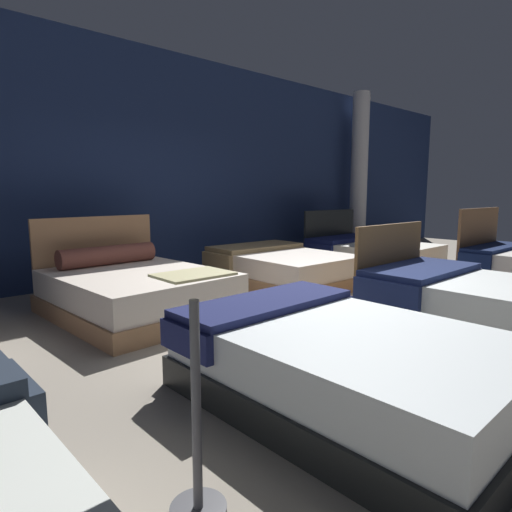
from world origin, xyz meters
name	(u,v)px	position (x,y,z in m)	size (l,w,h in m)	color
ground_plane	(293,318)	(0.00, 0.00, -0.01)	(18.00, 18.00, 0.02)	gray
showroom_back_wall	(147,165)	(0.00, 3.10, 1.75)	(18.00, 0.06, 3.50)	navy
bed_1	(344,364)	(-1.13, -1.48, 0.25)	(1.49, 2.07, 0.54)	black
bed_2	(475,301)	(1.15, -1.40, 0.25)	(1.52, 2.11, 0.97)	brown
bed_5	(135,290)	(-1.17, 1.29, 0.26)	(1.69, 2.04, 1.03)	#996E4B
bed_6	(282,268)	(1.14, 1.30, 0.24)	(1.57, 2.00, 0.53)	#906B4A
bed_7	(370,253)	(3.50, 1.35, 0.23)	(1.71, 2.09, 0.99)	black
price_sign	(197,424)	(-2.36, -1.66, 0.39)	(0.28, 0.24, 1.01)	#3F3F44
support_pillar	(359,174)	(4.99, 2.68, 1.75)	(0.37, 0.37, 3.50)	silver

